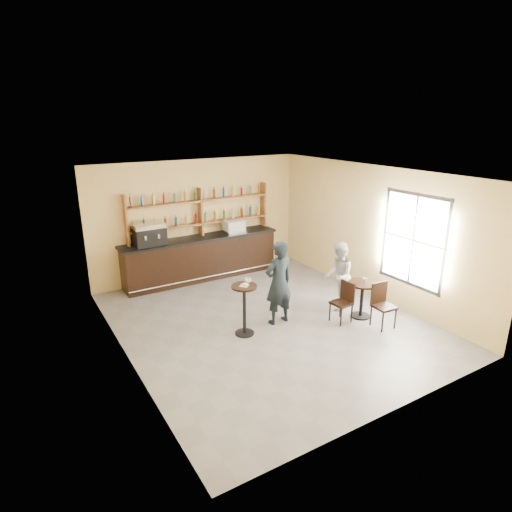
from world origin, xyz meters
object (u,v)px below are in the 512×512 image
pastry_case (234,226)px  cafe_table (362,300)px  bar_counter (202,258)px  man_main (279,283)px  pedestal_table (244,310)px  chair_south (384,306)px  patron_second (338,276)px  chair_west (341,303)px  espresso_machine (149,234)px

pastry_case → cafe_table: 4.26m
bar_counter → man_main: man_main is taller
pedestal_table → cafe_table: bearing=-13.9°
chair_south → bar_counter: bearing=118.4°
cafe_table → patron_second: size_ratio=0.51×
pastry_case → chair_west: pastry_case is taller
man_main → cafe_table: bearing=153.8°
bar_counter → man_main: (0.31, -3.29, 0.33)m
chair_west → patron_second: patron_second is taller
man_main → chair_west: 1.44m
pastry_case → patron_second: (0.88, -3.39, -0.55)m
pedestal_table → cafe_table: 2.70m
patron_second → chair_south: bearing=48.9°
bar_counter → pastry_case: 1.26m
pedestal_table → cafe_table: size_ratio=1.31×
chair_west → cafe_table: bearing=79.8°
cafe_table → pastry_case: bearing=104.4°
pedestal_table → patron_second: patron_second is taller
cafe_table → chair_south: 0.61m
bar_counter → pedestal_table: 3.42m
chair_west → chair_south: 0.89m
man_main → chair_west: man_main is taller
chair_south → man_main: bearing=147.3°
cafe_table → bar_counter: bearing=116.9°
espresso_machine → pastry_case: bearing=-2.2°
bar_counter → chair_south: 5.07m
espresso_machine → man_main: man_main is taller
chair_south → patron_second: patron_second is taller
patron_second → chair_west: bearing=5.2°
pastry_case → bar_counter: bearing=171.4°
chair_west → pastry_case: bearing=-178.0°
pedestal_table → patron_second: (2.46, -0.02, 0.26)m
espresso_machine → cafe_table: bearing=-51.6°
man_main → chair_south: 2.27m
bar_counter → man_main: bearing=-84.7°
pedestal_table → pastry_case: bearing=64.9°
bar_counter → chair_south: (2.09, -4.62, -0.11)m
man_main → patron_second: 1.58m
pastry_case → chair_south: pastry_case is taller
pastry_case → patron_second: size_ratio=0.35×
chair_south → patron_second: (-0.21, 1.23, 0.32)m
bar_counter → man_main: 3.32m
bar_counter → cafe_table: bearing=-63.1°
chair_west → chair_south: (0.60, -0.65, 0.03)m
pedestal_table → chair_south: size_ratio=1.12×
cafe_table → patron_second: patron_second is taller
pastry_case → chair_south: 4.83m
bar_counter → espresso_machine: size_ratio=5.64×
man_main → chair_south: man_main is taller
chair_south → pedestal_table: bearing=159.0°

